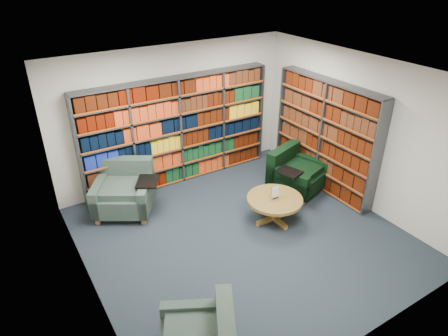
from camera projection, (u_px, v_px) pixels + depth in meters
room_shell at (244, 164)px, 6.19m from camera, size 5.02×5.02×2.82m
bookshelf_back at (179, 131)px, 8.08m from camera, size 4.00×0.28×2.20m
bookshelf_right at (325, 136)px, 7.87m from camera, size 0.28×2.50×2.20m
chair_teal_left at (125, 191)px, 7.44m from camera, size 1.38×1.38×0.91m
chair_green_right at (294, 174)px, 8.09m from camera, size 1.23×1.17×0.85m
coffee_table at (274, 202)px, 7.09m from camera, size 0.99×0.99×0.70m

